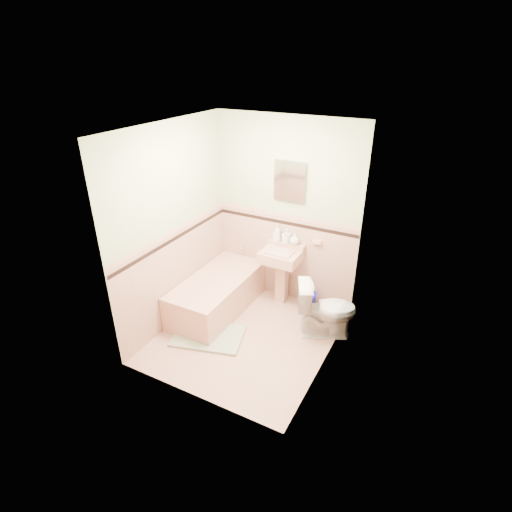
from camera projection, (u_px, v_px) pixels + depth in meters
The scene contains 32 objects.
floor at pixel (247, 335), 4.99m from camera, with size 2.20×2.20×0.00m, color tan.
ceiling at pixel (244, 128), 3.85m from camera, with size 2.20×2.20×0.00m, color white.
wall_back at pixel (286, 213), 5.29m from camera, with size 2.50×2.50×0.00m, color #F8EACA.
wall_front at pixel (185, 292), 3.56m from camera, with size 2.50×2.50×0.00m, color #F8EACA.
wall_left at pixel (173, 228), 4.84m from camera, with size 2.50×2.50×0.00m, color #F8EACA.
wall_right at pixel (333, 265), 4.01m from camera, with size 2.50×2.50×0.00m, color #F8EACA.
wainscot_back at pixel (284, 257), 5.58m from camera, with size 2.00×2.00×0.00m, color tan.
wainscot_front at pixel (191, 349), 3.86m from camera, with size 2.00×2.00×0.00m, color tan.
wainscot_left at pixel (179, 275), 5.13m from camera, with size 2.20×2.20×0.00m, color tan.
wainscot_right at pixel (326, 318), 4.31m from camera, with size 2.20×2.20×0.00m, color tan.
accent_back at pixel (285, 223), 5.33m from camera, with size 2.00×2.00×0.00m, color black.
accent_front at pixel (187, 304), 3.63m from camera, with size 2.00×2.00×0.00m, color black.
accent_left at pixel (175, 238), 4.89m from camera, with size 2.20×2.20×0.00m, color black.
accent_right at pixel (330, 276), 4.07m from camera, with size 2.20×2.20×0.00m, color black.
cap_back at pixel (285, 216), 5.29m from camera, with size 2.00×2.00×0.00m, color tan.
cap_front at pixel (187, 294), 3.58m from camera, with size 2.00×2.00×0.00m, color tan.
cap_left at pixel (175, 231), 4.84m from camera, with size 2.20×2.20×0.00m, color tan.
cap_right at pixel (331, 267), 4.03m from camera, with size 2.20×2.20×0.00m, color tan.
bathtub at pixel (218, 295), 5.41m from camera, with size 0.70×1.50×0.45m, color tan.
tub_faucet at pixel (243, 247), 5.79m from camera, with size 0.04×0.04×0.12m, color silver.
sink at pixel (280, 278), 5.47m from camera, with size 0.51×0.48×0.80m, color tan, non-canonical shape.
sink_faucet at pixel (286, 237), 5.33m from camera, with size 0.02×0.02×0.10m, color silver.
medicine_cabinet at pixel (290, 181), 5.04m from camera, with size 0.40×0.04×0.50m, color white.
soap_dish at pixel (317, 242), 5.20m from camera, with size 0.11×0.07×0.04m, color tan.
soap_bottle_left at pixel (278, 233), 5.40m from camera, with size 0.09×0.09×0.24m, color #B2B2B2.
soap_bottle_mid at pixel (287, 236), 5.36m from camera, with size 0.09×0.09×0.20m, color #B2B2B2.
soap_bottle_right at pixel (295, 239), 5.32m from camera, with size 0.13×0.13×0.16m, color #B2B2B2.
tube at pixel (274, 236), 5.45m from camera, with size 0.04×0.04×0.12m, color white.
toilet at pixel (326, 309), 4.87m from camera, with size 0.40×0.71×0.72m, color white.
bucket at pixel (308, 301), 5.46m from camera, with size 0.24×0.24×0.24m, color #0B0CA9, non-canonical shape.
bath_mat at pixel (208, 336), 4.96m from camera, with size 0.84×0.56×0.03m, color gray.
shoe at pixel (198, 330), 4.98m from camera, with size 0.16×0.07×0.06m, color #BF1E59.
Camera 1 is at (1.96, -3.48, 3.16)m, focal length 28.17 mm.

